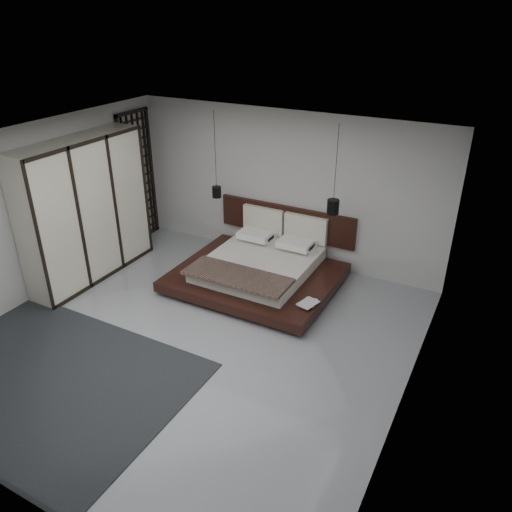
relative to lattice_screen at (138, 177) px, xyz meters
The scene contains 13 objects.
floor 4.05m from the lattice_screen, 39.71° to the right, with size 6.00×6.00×0.00m, color gray.
ceiling 4.12m from the lattice_screen, 39.71° to the right, with size 6.00×6.00×0.00m, color white.
wall_back 3.00m from the lattice_screen, 10.56° to the left, with size 6.00×6.00×0.00m, color #B2B2B0.
wall_left 2.45m from the lattice_screen, 91.17° to the right, with size 6.00×6.00×0.00m, color #B2B2B0.
wall_right 6.44m from the lattice_screen, 22.38° to the right, with size 6.00×6.00×0.00m, color #B2B2B0.
lattice_screen is the anchor object (origin of this frame).
bed 3.24m from the lattice_screen, 10.10° to the right, with size 2.70×2.36×1.06m.
book_lower 4.42m from the lattice_screen, 15.95° to the right, with size 0.19×0.26×0.02m, color #99724C.
book_upper 4.41m from the lattice_screen, 16.39° to the right, with size 0.23×0.32×0.02m, color #99724C.
pendant_left 1.92m from the lattice_screen, ahead, with size 0.16×0.16×1.55m.
pendant_right 4.14m from the lattice_screen, ahead, with size 0.20×0.20×1.45m.
wardrobe 1.71m from the lattice_screen, 81.53° to the right, with size 0.59×2.52×2.47m.
rug 4.69m from the lattice_screen, 67.14° to the right, with size 3.76×2.69×0.02m, color black.
Camera 1 is at (3.63, -4.90, 4.40)m, focal length 35.00 mm.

